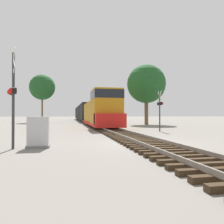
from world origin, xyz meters
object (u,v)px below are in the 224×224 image
object	(u,v)px
tree_far_right	(146,84)
tree_mid_background	(42,87)
crossing_signal_far	(160,106)
relay_cabinet	(38,132)
tree_deep_background	(116,98)
crossing_signal_near	(13,93)
freight_train	(86,113)

from	to	relation	value
tree_far_right	tree_mid_background	distance (m)	22.12
crossing_signal_far	relay_cabinet	xyz separation A→B (m)	(-9.76, -8.32, -1.61)
relay_cabinet	tree_deep_background	xyz separation A→B (m)	(14.38, 48.67, 5.67)
crossing_signal_near	tree_mid_background	world-z (taller)	tree_mid_background
crossing_signal_near	tree_mid_background	size ratio (longest dim) A/B	0.46
freight_train	relay_cabinet	world-z (taller)	freight_train
tree_mid_background	tree_deep_background	bearing A→B (deg)	34.91
crossing_signal_near	tree_far_right	bearing A→B (deg)	127.83
crossing_signal_far	crossing_signal_near	bearing A→B (deg)	132.40
crossing_signal_near	crossing_signal_far	bearing A→B (deg)	109.07
freight_train	crossing_signal_far	world-z (taller)	freight_train
tree_mid_background	crossing_signal_far	bearing A→B (deg)	-63.68
tree_far_right	tree_mid_background	size ratio (longest dim) A/B	0.98
crossing_signal_far	tree_mid_background	xyz separation A→B (m)	(-13.65, 27.60, 4.88)
relay_cabinet	crossing_signal_near	bearing A→B (deg)	-168.44
crossing_signal_near	tree_far_right	xyz separation A→B (m)	(14.73, 22.68, 3.99)
freight_train	tree_mid_background	xyz separation A→B (m)	(-9.24, -4.98, 5.21)
crossing_signal_far	tree_far_right	xyz separation A→B (m)	(3.89, 14.14, 4.17)
crossing_signal_far	relay_cabinet	distance (m)	12.92
relay_cabinet	tree_mid_background	size ratio (longest dim) A/B	0.15
tree_mid_background	tree_deep_background	world-z (taller)	tree_mid_background
relay_cabinet	tree_far_right	xyz separation A→B (m)	(13.65, 22.45, 5.78)
freight_train	tree_far_right	size ratio (longest dim) A/B	6.58
crossing_signal_far	relay_cabinet	size ratio (longest dim) A/B	2.58
crossing_signal_far	tree_deep_background	bearing A→B (deg)	-2.35
freight_train	crossing_signal_near	world-z (taller)	crossing_signal_near
crossing_signal_near	tree_deep_background	size ratio (longest dim) A/B	0.52
crossing_signal_far	tree_deep_background	size ratio (longest dim) A/B	0.43
crossing_signal_near	tree_deep_background	bearing A→B (deg)	143.30
tree_mid_background	relay_cabinet	bearing A→B (deg)	-83.82
freight_train	crossing_signal_near	size ratio (longest dim) A/B	13.96
crossing_signal_near	relay_cabinet	xyz separation A→B (m)	(1.08, 0.22, -1.80)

